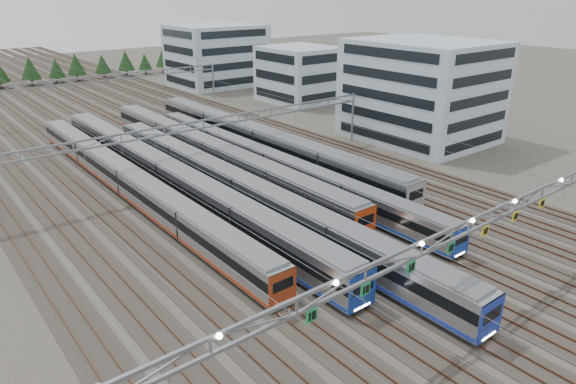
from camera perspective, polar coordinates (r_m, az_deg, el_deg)
ground at (r=44.57m, az=18.26°, el=-12.16°), size 400.00×400.00×0.00m
track_bed at (r=125.30m, az=-23.11°, el=9.67°), size 54.00×260.00×5.42m
train_a at (r=65.67m, az=-17.31°, el=1.14°), size 2.74×61.77×3.56m
train_b at (r=65.81m, az=-13.18°, el=1.75°), size 2.97×67.11×3.87m
train_c at (r=59.60m, az=-5.06°, el=0.10°), size 2.92×63.49×3.80m
train_d at (r=73.52m, az=-8.44°, el=4.22°), size 2.99×59.59×3.90m
train_e at (r=69.55m, az=-1.87°, el=3.19°), size 2.58×59.51×3.35m
train_f at (r=78.59m, az=-2.99°, el=5.68°), size 3.20×58.82×4.17m
gantry_near at (r=41.09m, az=19.51°, el=-3.98°), size 56.36×0.61×8.08m
gantry_mid at (r=69.52m, az=-9.34°, el=6.74°), size 56.36×0.36×8.00m
gantry_far at (r=110.27m, az=-21.21°, el=11.10°), size 56.36×0.36×8.00m
depot_bldg_south at (r=89.56m, az=14.58°, el=10.84°), size 18.00×22.00×16.28m
depot_bldg_mid at (r=117.73m, az=1.28°, el=12.94°), size 14.00×16.00×12.04m
depot_bldg_north at (r=139.85m, az=-7.93°, el=14.82°), size 22.00×18.00×15.27m
treeline at (r=153.22m, az=-26.84°, el=12.06°), size 93.80×5.60×7.02m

